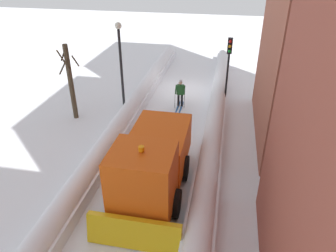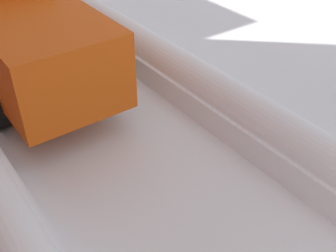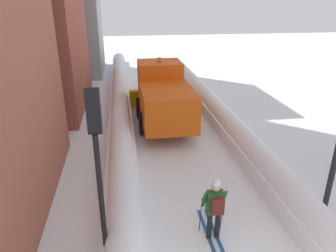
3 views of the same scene
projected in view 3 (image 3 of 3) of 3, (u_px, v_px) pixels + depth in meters
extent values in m
plane|color=white|center=(174.00, 131.00, 15.17)|extent=(80.00, 80.00, 0.00)
cube|color=white|center=(121.00, 127.00, 14.70)|extent=(1.10, 36.00, 0.66)
cylinder|color=white|center=(121.00, 121.00, 14.58)|extent=(0.90, 34.20, 0.90)
cube|color=white|center=(224.00, 122.00, 15.41)|extent=(1.10, 36.00, 0.56)
cylinder|color=white|center=(224.00, 117.00, 15.30)|extent=(0.90, 34.20, 0.90)
cube|color=#DB510F|center=(167.00, 106.00, 14.24)|extent=(2.30, 3.40, 1.60)
cube|color=#DB510F|center=(160.00, 83.00, 16.57)|extent=(2.20, 2.00, 2.30)
cube|color=black|center=(157.00, 70.00, 17.26)|extent=(1.85, 0.06, 1.01)
cube|color=gold|center=(157.00, 98.00, 18.26)|extent=(3.20, 0.46, 1.13)
cylinder|color=orange|center=(159.00, 59.00, 16.09)|extent=(0.20, 0.20, 0.18)
cylinder|color=black|center=(139.00, 108.00, 16.60)|extent=(0.25, 1.10, 1.10)
cylinder|color=black|center=(182.00, 106.00, 16.91)|extent=(0.25, 1.10, 1.10)
cylinder|color=black|center=(142.00, 123.00, 14.58)|extent=(0.25, 1.10, 1.10)
cylinder|color=black|center=(191.00, 121.00, 14.90)|extent=(0.25, 1.10, 1.10)
cylinder|color=black|center=(209.00, 225.00, 8.29)|extent=(0.14, 0.14, 0.82)
cylinder|color=black|center=(218.00, 224.00, 8.32)|extent=(0.14, 0.14, 0.82)
cube|color=#1E5123|center=(215.00, 202.00, 8.03)|extent=(0.42, 0.26, 0.62)
cube|color=#591E19|center=(218.00, 206.00, 7.83)|extent=(0.32, 0.16, 0.44)
sphere|color=tan|center=(216.00, 187.00, 7.85)|extent=(0.24, 0.24, 0.24)
sphere|color=silver|center=(216.00, 183.00, 7.81)|extent=(0.22, 0.22, 0.22)
cylinder|color=#1E5123|center=(204.00, 200.00, 8.07)|extent=(0.09, 0.33, 0.56)
cylinder|color=#1E5123|center=(224.00, 198.00, 8.14)|extent=(0.09, 0.33, 0.56)
cube|color=#194C8C|center=(206.00, 231.00, 8.67)|extent=(0.09, 1.80, 0.03)
cube|color=#194C8C|center=(214.00, 230.00, 8.70)|extent=(0.09, 1.80, 0.03)
cylinder|color=#262628|center=(201.00, 215.00, 8.39)|extent=(0.02, 0.19, 1.19)
cylinder|color=#262628|center=(222.00, 213.00, 8.47)|extent=(0.02, 0.19, 1.19)
cylinder|color=black|center=(102.00, 207.00, 6.90)|extent=(0.12, 0.12, 3.45)
cube|color=black|center=(93.00, 111.00, 6.20)|extent=(0.28, 0.24, 0.90)
sphere|color=red|center=(93.00, 96.00, 6.21)|extent=(0.18, 0.18, 0.18)
sphere|color=gold|center=(94.00, 109.00, 6.32)|extent=(0.18, 0.18, 0.18)
sphere|color=green|center=(95.00, 122.00, 6.42)|extent=(0.18, 0.18, 0.18)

